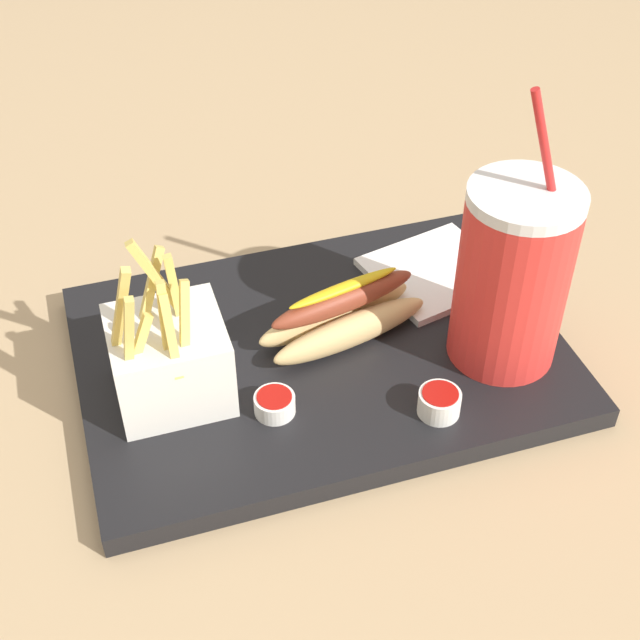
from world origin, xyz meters
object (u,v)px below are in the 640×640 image
fries_basket (169,358)px  ketchup_cup_2 (439,402)px  ketchup_cup_1 (275,403)px  hot_dog_1 (343,316)px  soda_cup (513,276)px  napkin_stack (436,272)px

fries_basket → ketchup_cup_2: 0.23m
ketchup_cup_1 → ketchup_cup_2: bearing=-17.9°
hot_dog_1 → ketchup_cup_1: hot_dog_1 is taller
soda_cup → ketchup_cup_2: (-0.08, -0.05, -0.07)m
soda_cup → napkin_stack: bearing=95.3°
fries_basket → ketchup_cup_1: bearing=-31.8°
napkin_stack → ketchup_cup_1: bearing=-147.3°
soda_cup → ketchup_cup_2: bearing=-147.2°
napkin_stack → hot_dog_1: bearing=-154.3°
fries_basket → napkin_stack: size_ratio=1.27×
ketchup_cup_1 → ketchup_cup_2: size_ratio=0.97×
hot_dog_1 → napkin_stack: 0.13m
napkin_stack → ketchup_cup_2: bearing=-112.7°
fries_basket → napkin_stack: (0.28, 0.08, -0.04)m
soda_cup → napkin_stack: soda_cup is taller
ketchup_cup_1 → napkin_stack: 0.24m
hot_dog_1 → ketchup_cup_1: 0.11m
ketchup_cup_1 → hot_dog_1: bearing=40.8°
fries_basket → ketchup_cup_1: 0.09m
soda_cup → hot_dog_1: soda_cup is taller
fries_basket → hot_dog_1: 0.16m
soda_cup → napkin_stack: size_ratio=2.08×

